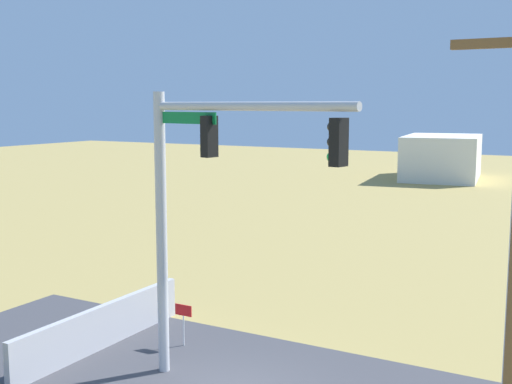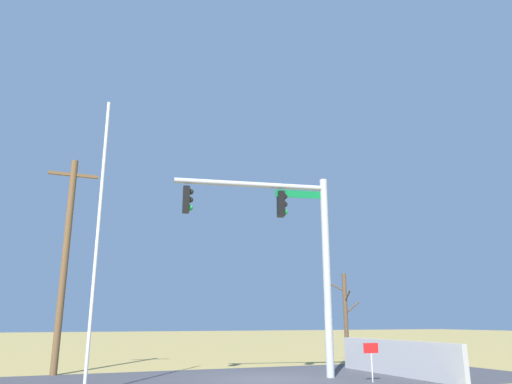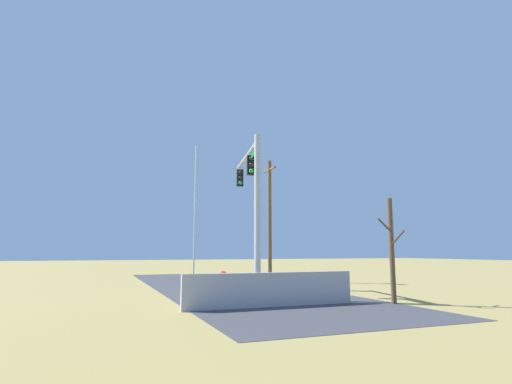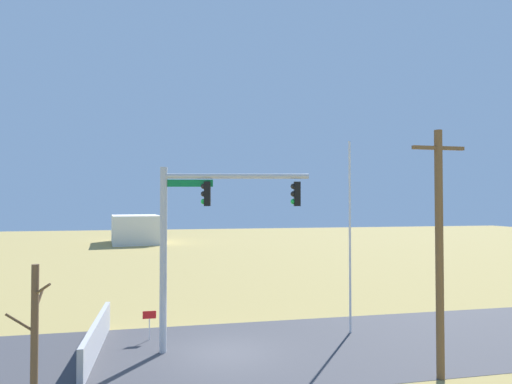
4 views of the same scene
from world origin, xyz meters
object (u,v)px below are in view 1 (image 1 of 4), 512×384
at_px(signal_mast, 200,188).
at_px(flagpole, 512,233).
at_px(open_sign, 183,315).
at_px(distant_building, 442,157).

height_order(signal_mast, flagpole, flagpole).
height_order(flagpole, open_sign, flagpole).
xyz_separation_m(signal_mast, distant_building, (5.56, -48.17, -2.92)).
xyz_separation_m(signal_mast, flagpole, (-6.83, -1.18, -0.63)).
xyz_separation_m(open_sign, distant_building, (3.62, -46.23, 1.10)).
relative_size(signal_mast, open_sign, 5.91).
height_order(flagpole, distant_building, flagpole).
distance_m(signal_mast, flagpole, 6.96).
bearing_deg(flagpole, distant_building, -75.23).
bearing_deg(signal_mast, flagpole, -170.17).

